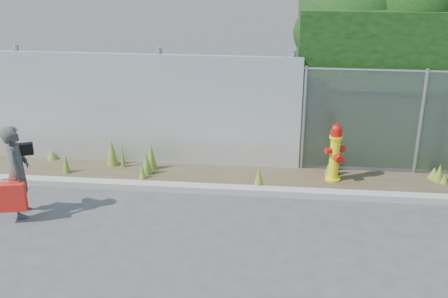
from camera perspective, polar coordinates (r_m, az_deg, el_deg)
ground at (r=8.44m, az=1.07°, el=-9.96°), size 80.00×80.00×0.00m
curb at (r=9.98m, az=1.95°, el=-4.22°), size 16.00×0.22×0.12m
weed_strip at (r=10.56m, az=1.64°, el=-2.21°), size 16.00×1.23×0.54m
corrugated_fence at (r=11.35m, az=-14.14°, el=4.08°), size 8.50×0.21×2.30m
fire_hydrant at (r=10.45m, az=11.18°, el=-0.44°), size 0.38×0.34×1.14m
woman at (r=9.59m, az=-20.23°, el=-2.14°), size 0.51×0.64×1.54m
red_tote_bag at (r=9.50m, az=-20.74°, el=-4.58°), size 0.42×0.16×0.56m
black_shoulder_bag at (r=9.49m, az=-19.57°, el=-0.01°), size 0.25×0.11×0.19m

